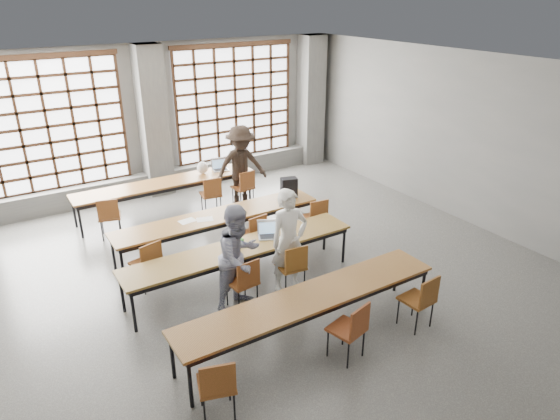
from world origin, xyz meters
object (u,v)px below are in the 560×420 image
at_px(chair_back_left, 109,214).
at_px(chair_front_right, 293,264).
at_px(desk_row_c, 242,250).
at_px(chair_mid_right, 316,215).
at_px(laptop_back, 220,167).
at_px(student_male, 289,241).
at_px(desk_row_a, 166,184).
at_px(green_box, 236,243).
at_px(student_female, 239,257).
at_px(red_pouch, 216,380).
at_px(mouse, 291,232).
at_px(chair_near_right, 421,297).
at_px(plastic_bag, 203,168).
at_px(phone, 254,246).
at_px(chair_back_right, 245,185).
at_px(laptop_front, 268,232).
at_px(chair_mid_left, 148,260).
at_px(chair_near_left, 217,383).
at_px(chair_back_mid, 211,192).
at_px(chair_mid_centre, 254,232).
at_px(backpack, 289,187).
at_px(chair_near_mid, 352,326).
at_px(desk_row_d, 311,300).
at_px(desk_row_b, 219,218).
at_px(chair_front_left, 244,279).
at_px(student_back, 241,166).

xyz_separation_m(chair_back_left, chair_front_right, (2.00, -3.55, 0.00)).
xyz_separation_m(desk_row_c, chair_mid_right, (2.02, 0.71, -0.13)).
bearing_deg(laptop_back, student_male, -100.56).
xyz_separation_m(desk_row_a, green_box, (-0.06, -3.47, 0.11)).
bearing_deg(student_female, red_pouch, -144.74).
bearing_deg(student_male, mouse, 58.15).
relative_size(desk_row_c, chair_near_right, 4.55).
height_order(chair_front_right, plastic_bag, plastic_bag).
distance_m(desk_row_c, chair_mid_right, 2.14).
height_order(chair_near_right, phone, chair_near_right).
xyz_separation_m(chair_back_right, laptop_front, (-1.05, -2.81, 0.25)).
height_order(chair_mid_left, chair_near_left, same).
height_order(chair_back_mid, laptop_back, laptop_back).
bearing_deg(student_male, chair_back_left, 124.67).
distance_m(chair_mid_centre, red_pouch, 3.76).
height_order(chair_back_right, chair_front_right, same).
xyz_separation_m(chair_back_mid, backpack, (1.03, -1.53, 0.39)).
height_order(chair_back_mid, chair_near_mid, same).
distance_m(chair_back_mid, chair_mid_left, 3.08).
relative_size(desk_row_d, chair_near_right, 4.55).
relative_size(desk_row_b, mouse, 40.82).
distance_m(mouse, plastic_bag, 3.62).
bearing_deg(chair_front_left, backpack, 43.66).
height_order(chair_back_left, chair_mid_centre, same).
distance_m(laptop_front, red_pouch, 3.26).
distance_m(desk_row_a, green_box, 3.47).
xyz_separation_m(chair_back_mid, chair_front_left, (-1.09, -3.55, 0.00)).
bearing_deg(chair_back_left, desk_row_d, -71.88).
bearing_deg(student_male, laptop_back, 83.69).
xyz_separation_m(chair_back_right, red_pouch, (-3.19, -5.24, -0.04)).
bearing_deg(student_back, chair_mid_centre, -108.07).
distance_m(chair_back_right, laptop_back, 0.82).
bearing_deg(mouse, desk_row_a, 104.72).
bearing_deg(desk_row_b, plastic_bag, 73.05).
xyz_separation_m(chair_front_right, laptop_back, (0.78, 4.28, 0.25)).
xyz_separation_m(chair_mid_centre, laptop_front, (-0.06, -0.61, 0.25)).
relative_size(chair_back_left, backpack, 2.20).
distance_m(chair_back_mid, chair_back_right, 0.82).
bearing_deg(chair_mid_right, mouse, -145.51).
xyz_separation_m(desk_row_a, laptop_back, (1.36, 0.11, 0.13)).
bearing_deg(chair_near_mid, backpack, 68.73).
bearing_deg(chair_mid_right, phone, -156.12).
distance_m(desk_row_b, student_male, 1.89).
distance_m(chair_back_left, chair_back_mid, 2.21).
relative_size(chair_mid_centre, laptop_back, 2.14).
bearing_deg(desk_row_a, student_back, -17.35).
relative_size(chair_front_right, chair_near_mid, 1.00).
bearing_deg(chair_back_left, laptop_front, -54.85).
bearing_deg(chair_back_left, chair_mid_centre, -47.18).
bearing_deg(chair_near_left, chair_mid_centre, 54.41).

